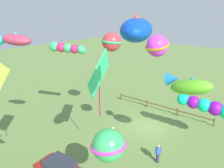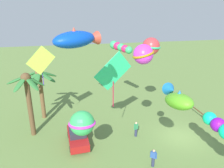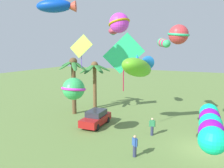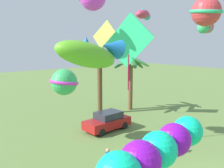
{
  "view_description": "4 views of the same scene",
  "coord_description": "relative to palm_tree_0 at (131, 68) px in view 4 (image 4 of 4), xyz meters",
  "views": [
    {
      "loc": [
        -8.75,
        17.44,
        11.16
      ],
      "look_at": [
        0.08,
        5.91,
        6.24
      ],
      "focal_mm": 33.85,
      "sensor_mm": 36.0,
      "label": 1
    },
    {
      "loc": [
        -16.09,
        10.6,
        12.11
      ],
      "look_at": [
        -0.43,
        7.14,
        6.35
      ],
      "focal_mm": 33.82,
      "sensor_mm": 36.0,
      "label": 2
    },
    {
      "loc": [
        -17.28,
        -0.69,
        7.58
      ],
      "look_at": [
        -0.66,
        7.37,
        4.63
      ],
      "focal_mm": 35.95,
      "sensor_mm": 36.0,
      "label": 3
    },
    {
      "loc": [
        -10.7,
        -5.13,
        6.89
      ],
      "look_at": [
        -1.36,
        6.27,
        4.54
      ],
      "focal_mm": 39.69,
      "sensor_mm": 36.0,
      "label": 4
    }
  ],
  "objects": [
    {
      "name": "spectator_0",
      "position": [
        -6.03,
        -9.28,
        -3.67
      ],
      "size": [
        0.35,
        0.52,
        1.59
      ],
      "color": "#2D3351",
      "rests_on": "ground"
    },
    {
      "name": "kite_ball_0",
      "position": [
        -9.87,
        -3.79,
        -0.12
      ],
      "size": [
        2.28,
        2.27,
        1.8
      ],
      "color": "#36B85E"
    },
    {
      "name": "palm_tree_0",
      "position": [
        0.0,
        0.0,
        0.0
      ],
      "size": [
        3.86,
        3.76,
        5.96
      ],
      "color": "brown",
      "rests_on": "ground"
    },
    {
      "name": "kite_tube_2",
      "position": [
        -12.41,
        -14.07,
        -0.84
      ],
      "size": [
        4.74,
        1.51,
        1.48
      ],
      "color": "#0FEAAA"
    },
    {
      "name": "kite_diamond_4",
      "position": [
        -6.7,
        -6.79,
        2.56
      ],
      "size": [
        1.16,
        3.49,
        5.01
      ],
      "color": "#32EC99"
    },
    {
      "name": "parked_car_0",
      "position": [
        -5.91,
        -3.53,
        -3.73
      ],
      "size": [
        3.98,
        1.91,
        1.51
      ],
      "color": "#A51919",
      "rests_on": "ground"
    },
    {
      "name": "kite_fish_6",
      "position": [
        -2.05,
        -3.59,
        4.96
      ],
      "size": [
        2.49,
        1.89,
        1.02
      ],
      "color": "#B83553"
    },
    {
      "name": "palm_tree_1",
      "position": [
        -3.49,
        0.78,
        0.22
      ],
      "size": [
        3.44,
        3.56,
        6.55
      ],
      "color": "brown",
      "rests_on": "ground"
    },
    {
      "name": "kite_diamond_7",
      "position": [
        -4.15,
        -0.82,
        3.27
      ],
      "size": [
        0.64,
        2.5,
        3.55
      ],
      "color": "#B3DF42"
    },
    {
      "name": "kite_tube_9",
      "position": [
        -0.99,
        -8.86,
        3.65
      ],
      "size": [
        3.25,
        1.91,
        1.06
      ],
      "color": "#36B96C"
    },
    {
      "name": "spectator_1",
      "position": [
        -10.41,
        -9.27,
        -3.67
      ],
      "size": [
        0.41,
        0.46,
        1.59
      ],
      "color": "#2D3351",
      "rests_on": "ground"
    },
    {
      "name": "kite_fish_1",
      "position": [
        -11.88,
        -9.93,
        2.04
      ],
      "size": [
        3.42,
        1.62,
        1.69
      ],
      "color": "#5FC026"
    },
    {
      "name": "kite_ball_8",
      "position": [
        -4.6,
        -10.93,
        4.25
      ],
      "size": [
        2.5,
        2.5,
        1.66
      ],
      "color": "#D0373E"
    }
  ]
}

